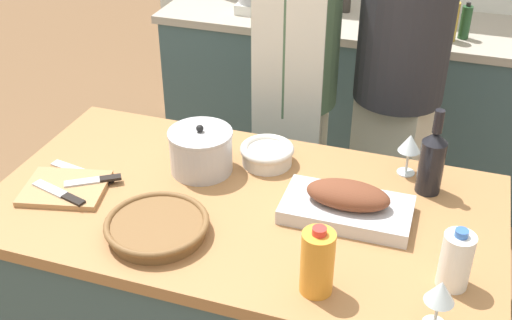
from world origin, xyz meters
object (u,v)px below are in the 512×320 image
(juice_jug, at_px, (317,262))
(knife_chef, at_px, (84,174))
(wicker_basket, at_px, (157,226))
(person_cook_aproned, at_px, (294,74))
(stock_pot, at_px, (201,151))
(knife_bread, at_px, (95,180))
(condiment_bottle_tall, at_px, (451,21))
(knife_paring, at_px, (61,194))
(cutting_board, at_px, (65,188))
(mixing_bowl, at_px, (268,154))
(roasting_pan, at_px, (347,204))
(wine_glass_right, at_px, (410,144))
(milk_jug, at_px, (456,260))
(condiment_bottle_extra, at_px, (465,22))
(wine_glass_left, at_px, (440,293))
(person_cook_guest, at_px, (401,68))
(wine_bottle_green, at_px, (432,160))

(juice_jug, distance_m, knife_chef, 0.89)
(wicker_basket, height_order, person_cook_aproned, person_cook_aproned)
(stock_pot, xyz_separation_m, knife_bread, (-0.28, -0.19, -0.05))
(condiment_bottle_tall, bearing_deg, knife_paring, -121.47)
(cutting_board, height_order, mixing_bowl, mixing_bowl)
(roasting_pan, relative_size, condiment_bottle_tall, 1.89)
(roasting_pan, xyz_separation_m, juice_jug, (-0.01, -0.33, 0.05))
(wine_glass_right, bearing_deg, condiment_bottle_tall, 88.08)
(milk_jug, xyz_separation_m, wine_glass_right, (-0.18, 0.49, 0.03))
(roasting_pan, distance_m, mixing_bowl, 0.37)
(wicker_basket, height_order, stock_pot, stock_pot)
(knife_paring, xyz_separation_m, condiment_bottle_extra, (1.08, 1.70, 0.08))
(stock_pot, distance_m, person_cook_aproned, 0.71)
(milk_jug, distance_m, condiment_bottle_extra, 1.71)
(roasting_pan, relative_size, knife_paring, 1.82)
(wine_glass_left, xyz_separation_m, condiment_bottle_tall, (-0.11, 1.82, 0.02))
(cutting_board, distance_m, stock_pot, 0.44)
(condiment_bottle_tall, xyz_separation_m, person_cook_guest, (-0.15, -0.59, -0.01))
(condiment_bottle_extra, bearing_deg, wine_bottle_green, -91.26)
(milk_jug, height_order, person_cook_guest, person_cook_guest)
(person_cook_aproned, bearing_deg, wine_bottle_green, -50.17)
(person_cook_aproned, xyz_separation_m, person_cook_guest, (0.41, 0.07, 0.06))
(wine_bottle_green, bearing_deg, condiment_bottle_tall, 91.66)
(mixing_bowl, relative_size, knife_bread, 1.10)
(roasting_pan, bearing_deg, condiment_bottle_extra, 80.98)
(mixing_bowl, height_order, knife_paring, mixing_bowl)
(knife_bread, bearing_deg, condiment_bottle_tall, 58.57)
(roasting_pan, height_order, person_cook_aproned, person_cook_aproned)
(wicker_basket, relative_size, juice_jug, 1.51)
(mixing_bowl, xyz_separation_m, wine_glass_left, (0.59, -0.56, 0.06))
(mixing_bowl, relative_size, knife_paring, 0.86)
(milk_jug, height_order, condiment_bottle_tall, condiment_bottle_tall)
(wicker_basket, distance_m, mixing_bowl, 0.49)
(milk_jug, bearing_deg, condiment_bottle_extra, 92.44)
(knife_bread, distance_m, person_cook_aproned, 0.98)
(wine_glass_right, relative_size, condiment_bottle_extra, 0.83)
(mixing_bowl, xyz_separation_m, knife_chef, (-0.54, -0.25, -0.03))
(person_cook_guest, bearing_deg, knife_paring, -108.93)
(knife_chef, distance_m, condiment_bottle_tall, 1.83)
(knife_bread, bearing_deg, wine_glass_left, -13.70)
(milk_jug, xyz_separation_m, person_cook_aproned, (-0.70, 1.00, -0.03))
(roasting_pan, relative_size, mixing_bowl, 2.10)
(wicker_basket, height_order, wine_glass_left, wine_glass_left)
(knife_chef, bearing_deg, stock_pot, 22.94)
(knife_chef, bearing_deg, roasting_pan, 3.42)
(mixing_bowl, bearing_deg, stock_pot, -151.64)
(knife_chef, bearing_deg, cutting_board, -92.46)
(roasting_pan, xyz_separation_m, wine_glass_right, (0.14, 0.29, 0.06))
(mixing_bowl, bearing_deg, condiment_bottle_extra, 67.44)
(wine_bottle_green, bearing_deg, person_cook_guest, 105.42)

